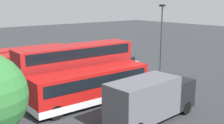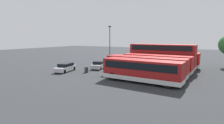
{
  "view_description": "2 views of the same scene",
  "coord_description": "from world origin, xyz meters",
  "views": [
    {
      "loc": [
        -25.4,
        22.87,
        8.48
      ],
      "look_at": [
        -0.54,
        2.55,
        1.5
      ],
      "focal_mm": 44.69,
      "sensor_mm": 36.0,
      "label": 1
    },
    {
      "loc": [
        29.14,
        18.14,
        5.76
      ],
      "look_at": [
        2.84,
        2.72,
        1.65
      ],
      "focal_mm": 29.18,
      "sensor_mm": 36.0,
      "label": 2
    }
  ],
  "objects": [
    {
      "name": "ground_plane",
      "position": [
        0.0,
        0.0,
        0.0
      ],
      "size": [
        140.0,
        140.0,
        0.0
      ],
      "primitive_type": "plane",
      "color": "#2D3033"
    },
    {
      "name": "bus_single_deck_near_end",
      "position": [
        -7.0,
        10.04,
        1.62
      ],
      "size": [
        2.85,
        10.67,
        2.95
      ],
      "color": "#B71411",
      "rests_on": "ground"
    },
    {
      "name": "bus_single_deck_fourth",
      "position": [
        3.77,
        8.94,
        1.62
      ],
      "size": [
        2.88,
        12.03,
        2.95
      ],
      "color": "#A51919",
      "rests_on": "ground"
    },
    {
      "name": "bus_double_decker_second",
      "position": [
        -3.56,
        9.33,
        2.45
      ],
      "size": [
        2.88,
        11.55,
        4.55
      ],
      "color": "#A51919",
      "rests_on": "ground"
    },
    {
      "name": "waste_bin_yellow",
      "position": [
        5.71,
        -0.52,
        0.47
      ],
      "size": [
        0.6,
        0.6,
        0.95
      ],
      "primitive_type": "cylinder",
      "color": "#333338",
      "rests_on": "ground"
    },
    {
      "name": "car_small_green",
      "position": [
        1.45,
        -0.92,
        0.7
      ],
      "size": [
        4.37,
        2.78,
        1.43
      ],
      "color": "silver",
      "rests_on": "ground"
    },
    {
      "name": "bus_single_deck_third",
      "position": [
        0.06,
        9.51,
        1.62
      ],
      "size": [
        2.89,
        11.13,
        2.95
      ],
      "color": "#B71411",
      "rests_on": "ground"
    },
    {
      "name": "bus_single_deck_fifth",
      "position": [
        7.37,
        9.78,
        1.62
      ],
      "size": [
        2.98,
        10.45,
        2.95
      ],
      "color": "#A51919",
      "rests_on": "ground"
    },
    {
      "name": "lamp_post_tall",
      "position": [
        -4.13,
        -1.91,
        4.76
      ],
      "size": [
        0.7,
        0.3,
        8.16
      ],
      "color": "#38383D",
      "rests_on": "ground"
    },
    {
      "name": "box_truck_blue",
      "position": [
        -12.45,
        8.68,
        1.71
      ],
      "size": [
        2.93,
        7.63,
        3.2
      ],
      "color": "#595960",
      "rests_on": "ground"
    },
    {
      "name": "car_hatchback_silver",
      "position": [
        6.83,
        -4.15,
        0.7
      ],
      "size": [
        4.55,
        2.66,
        1.43
      ],
      "color": "silver",
      "rests_on": "ground"
    }
  ]
}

